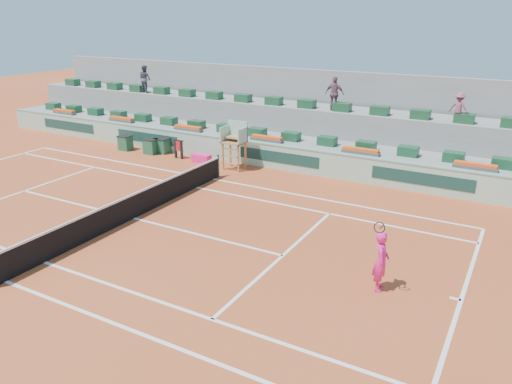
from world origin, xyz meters
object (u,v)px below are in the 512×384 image
(player_bag, at_px, (201,158))
(tennis_player, at_px, (381,261))
(umpire_chair, at_px, (235,139))
(drink_cooler_a, at_px, (162,145))

(player_bag, xyz_separation_m, tennis_player, (11.81, -8.01, 0.68))
(tennis_player, bearing_deg, umpire_chair, 140.52)
(tennis_player, bearing_deg, player_bag, 145.85)
(player_bag, distance_m, drink_cooler_a, 3.11)
(player_bag, relative_size, drink_cooler_a, 1.20)
(umpire_chair, xyz_separation_m, drink_cooler_a, (-5.15, 0.53, -1.12))
(umpire_chair, bearing_deg, player_bag, 179.82)
(player_bag, xyz_separation_m, umpire_chair, (2.09, -0.01, 1.32))
(player_bag, distance_m, tennis_player, 14.29)
(drink_cooler_a, bearing_deg, player_bag, -9.78)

